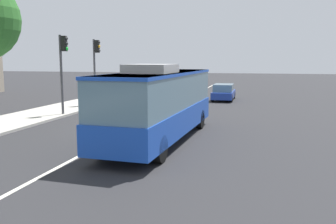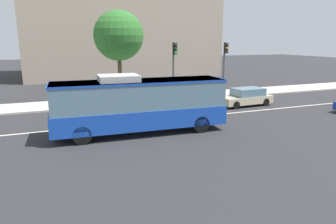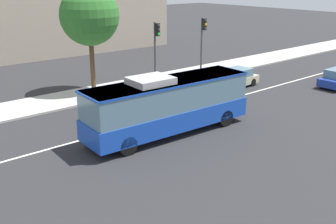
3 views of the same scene
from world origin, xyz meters
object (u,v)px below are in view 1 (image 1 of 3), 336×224
object	(u,v)px
transit_bus	(160,101)
traffic_light_mid_block	(96,61)
sedan_blue	(224,92)
sedan_beige	(143,98)
traffic_light_near_corner	(63,61)

from	to	relation	value
transit_bus	traffic_light_mid_block	size ratio (longest dim) A/B	1.94
transit_bus	sedan_blue	world-z (taller)	transit_bus
transit_bus	sedan_blue	bearing A→B (deg)	-0.98
sedan_blue	sedan_beige	bearing A→B (deg)	141.72
traffic_light_near_corner	sedan_blue	bearing A→B (deg)	48.11
transit_bus	sedan_beige	xyz separation A→B (m)	(10.45, 4.27, -1.09)
sedan_blue	traffic_light_mid_block	xyz separation A→B (m)	(-6.62, 9.28, 2.84)
sedan_blue	traffic_light_mid_block	bearing A→B (deg)	125.57
sedan_blue	traffic_light_near_corner	distance (m)	15.18
sedan_blue	sedan_beige	world-z (taller)	same
traffic_light_near_corner	traffic_light_mid_block	size ratio (longest dim) A/B	1.00
transit_bus	traffic_light_mid_block	bearing A→B (deg)	40.17
transit_bus	sedan_beige	size ratio (longest dim) A/B	2.21
traffic_light_near_corner	traffic_light_mid_block	distance (m)	5.22
sedan_beige	traffic_light_mid_block	distance (m)	4.81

